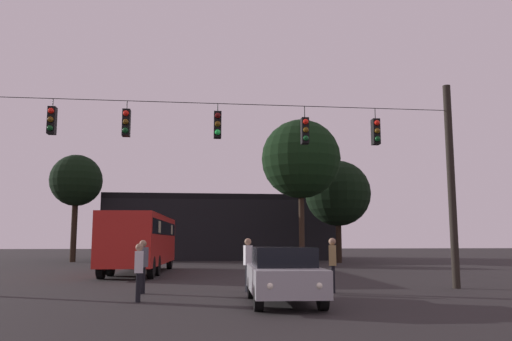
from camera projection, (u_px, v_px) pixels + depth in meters
name	position (u px, v px, depth m)	size (l,w,h in m)	color
ground_plane	(208.00, 271.00, 29.42)	(168.00, 168.00, 0.00)	black
overhead_signal_span	(218.00, 164.00, 18.13)	(17.51, 0.44, 7.52)	black
city_bus	(142.00, 238.00, 27.52)	(3.08, 11.12, 3.00)	#B21E19
car_near_right	(283.00, 274.00, 14.12)	(2.01, 4.41, 1.52)	#99999E
pedestrian_crossing_left	(333.00, 261.00, 17.06)	(0.32, 0.41, 1.79)	black
pedestrian_crossing_center	(139.00, 269.00, 14.54)	(0.27, 0.38, 1.62)	black
pedestrian_crossing_right	(143.00, 263.00, 16.79)	(0.34, 0.42, 1.72)	black
pedestrian_near_bus	(248.00, 261.00, 17.47)	(0.28, 0.39, 1.78)	black
corner_building	(221.00, 228.00, 49.76)	(20.67, 11.31, 5.75)	black
tree_left_silhouette	(301.00, 159.00, 35.46)	(5.41, 5.41, 9.98)	#2D2116
tree_behind_building	(76.00, 181.00, 42.51)	(4.23, 4.23, 8.75)	black
tree_right_far	(338.00, 194.00, 40.89)	(5.16, 5.16, 8.01)	black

